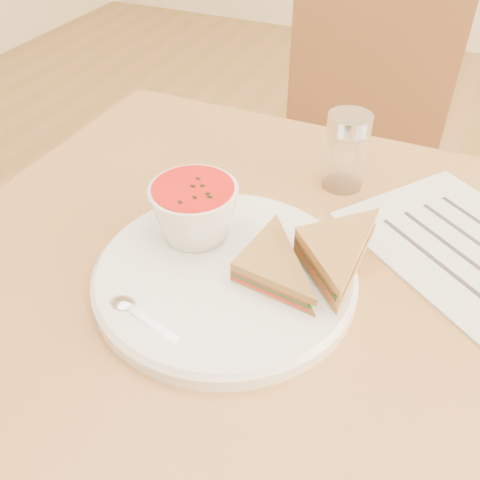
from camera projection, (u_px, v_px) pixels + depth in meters
The scene contains 9 objects.
dining_table at pixel (315, 448), 0.86m from camera, with size 1.00×0.70×0.75m, color olive, non-canonical shape.
chair_far at pixel (340, 195), 1.29m from camera, with size 0.39×0.39×0.88m, color brown, non-canonical shape.
plate at pixel (225, 276), 0.61m from camera, with size 0.30×0.30×0.02m, color white, non-canonical shape.
soup_bowl at pixel (195, 214), 0.63m from camera, with size 0.10×0.10×0.07m, color white, non-canonical shape.
sandwich_half_a at pixel (230, 274), 0.58m from camera, with size 0.10×0.10×0.03m, color #B88241, non-canonical shape.
sandwich_half_b at pixel (294, 239), 0.60m from camera, with size 0.11×0.11×0.03m, color #B88241, non-canonical shape.
spoon at pixel (153, 325), 0.54m from camera, with size 0.16×0.03×0.01m, color silver, non-canonical shape.
paper_menu at pixel (471, 251), 0.65m from camera, with size 0.29×0.21×0.00m, color silver, non-canonical shape.
condiment_shaker at pixel (346, 151), 0.73m from camera, with size 0.06×0.06×0.11m, color silver, non-canonical shape.
Camera 1 is at (0.07, -0.45, 1.18)m, focal length 40.00 mm.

